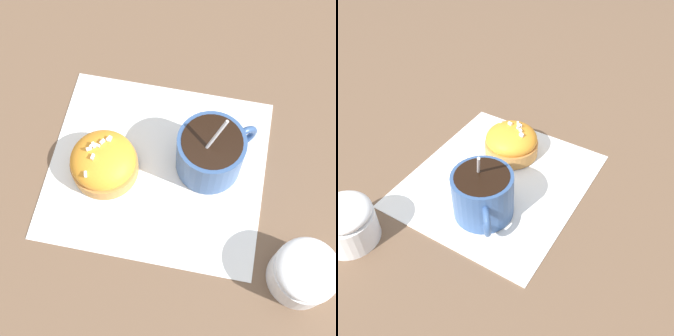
# 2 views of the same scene
# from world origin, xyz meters

# --- Properties ---
(ground_plane) EXTENTS (3.00, 3.00, 0.00)m
(ground_plane) POSITION_xyz_m (0.00, 0.00, 0.00)
(ground_plane) COLOR brown
(paper_napkin) EXTENTS (0.30, 0.28, 0.00)m
(paper_napkin) POSITION_xyz_m (0.00, 0.00, 0.00)
(paper_napkin) COLOR white
(paper_napkin) RESTS_ON ground_plane
(coffee_cup) EXTENTS (0.10, 0.08, 0.11)m
(coffee_cup) POSITION_xyz_m (-0.07, -0.01, 0.04)
(coffee_cup) COLOR #335184
(coffee_cup) RESTS_ON paper_napkin
(frosted_pastry) EXTENTS (0.09, 0.09, 0.05)m
(frosted_pastry) POSITION_xyz_m (0.07, 0.01, 0.03)
(frosted_pastry) COLOR #C18442
(frosted_pastry) RESTS_ON paper_napkin
(sugar_bowl) EXTENTS (0.07, 0.07, 0.06)m
(sugar_bowl) POSITION_xyz_m (-0.18, 0.13, 0.03)
(sugar_bowl) COLOR white
(sugar_bowl) RESTS_ON ground_plane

